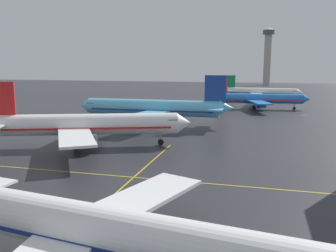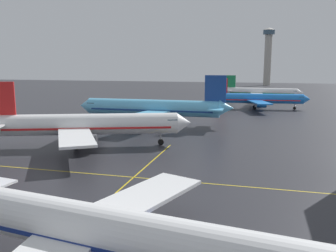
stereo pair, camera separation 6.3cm
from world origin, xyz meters
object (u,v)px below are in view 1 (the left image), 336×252
at_px(airliner_third_row, 154,108).
at_px(control_tower, 268,52).
at_px(airliner_front_gate, 97,230).
at_px(airliner_far_left_stand, 258,99).
at_px(airliner_second_row, 86,125).
at_px(airliner_far_right_stand, 260,92).

distance_m(airliner_third_row, control_tower, 193.69).
xyz_separation_m(airliner_front_gate, airliner_far_left_stand, (10.15, 106.00, -0.14)).
distance_m(airliner_second_row, airliner_third_row, 27.50).
relative_size(airliner_far_left_stand, control_tower, 0.81).
xyz_separation_m(airliner_far_right_stand, control_tower, (3.87, 118.52, 20.43)).
bearing_deg(airliner_second_row, airliner_far_left_stand, 65.48).
bearing_deg(airliner_far_right_stand, airliner_third_row, -110.07).
relative_size(airliner_front_gate, airliner_far_right_stand, 1.03).
xyz_separation_m(airliner_third_row, airliner_far_right_stand, (26.24, 71.80, -0.74)).
bearing_deg(airliner_front_gate, airliner_second_row, 118.43).
bearing_deg(airliner_third_row, control_tower, 81.01).
relative_size(airliner_second_row, airliner_third_row, 0.94).
bearing_deg(airliner_third_row, airliner_far_left_stand, 57.69).
distance_m(airliner_far_left_stand, control_tower, 151.08).
bearing_deg(airliner_second_row, airliner_front_gate, -61.57).
relative_size(airliner_second_row, airliner_far_left_stand, 1.13).
height_order(airliner_far_left_stand, control_tower, control_tower).
xyz_separation_m(airliner_front_gate, control_tower, (14.52, 255.63, 20.30)).
bearing_deg(airliner_far_right_stand, airliner_far_left_stand, -90.92).
distance_m(airliner_front_gate, airliner_third_row, 67.15).
height_order(airliner_front_gate, airliner_far_left_stand, airliner_front_gate).
relative_size(airliner_front_gate, airliner_far_left_stand, 1.04).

